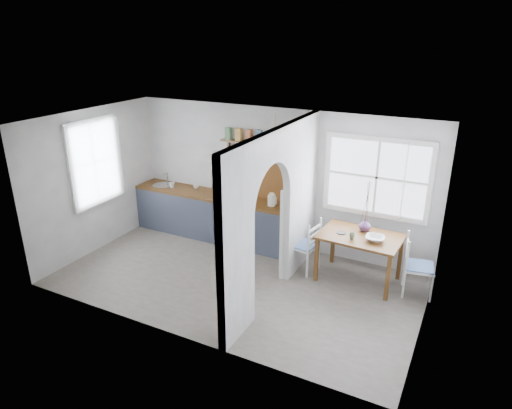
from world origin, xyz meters
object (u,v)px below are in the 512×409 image
at_px(dining_table, 358,258).
at_px(chair_right, 419,266).
at_px(chair_left, 304,244).
at_px(kettle, 272,199).
at_px(vase, 365,225).

relative_size(dining_table, chair_right, 1.33).
distance_m(chair_left, chair_right, 1.86).
height_order(dining_table, kettle, kettle).
relative_size(dining_table, vase, 6.25).
bearing_deg(chair_right, dining_table, 79.81).
distance_m(chair_right, kettle, 2.72).
height_order(chair_right, kettle, kettle).
bearing_deg(chair_left, chair_right, 102.03).
bearing_deg(kettle, vase, 15.83).
xyz_separation_m(kettle, vase, (1.72, -0.11, -0.11)).
bearing_deg(chair_right, vase, 66.70).
bearing_deg(vase, kettle, 176.49).
height_order(kettle, vase, kettle).
bearing_deg(chair_right, kettle, 72.70).
xyz_separation_m(chair_left, chair_right, (1.86, 0.09, 0.01)).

